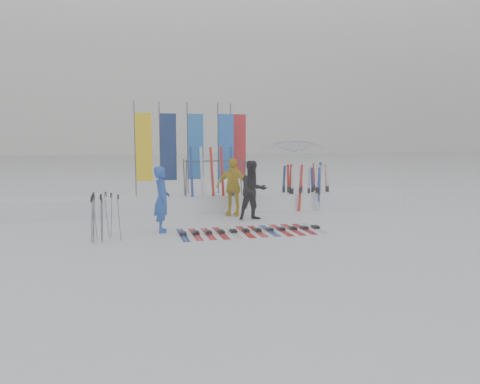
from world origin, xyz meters
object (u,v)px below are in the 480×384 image
object	(u,v)px
person_blue	(162,199)
ski_rack	(214,173)
person_yellow	(233,187)
tent_canopy	(295,170)
ski_row	(251,231)
person_black	(253,190)

from	to	relation	value
person_blue	ski_rack	world-z (taller)	ski_rack
person_yellow	tent_canopy	xyz separation A→B (m)	(3.17, 2.65, 0.34)
person_blue	person_yellow	bearing A→B (deg)	-46.37
ski_row	ski_rack	world-z (taller)	ski_rack
person_black	tent_canopy	distance (m)	4.54
person_blue	person_black	world-z (taller)	person_black
person_blue	person_yellow	distance (m)	3.32
person_yellow	ski_row	world-z (taller)	person_yellow
person_blue	ski_rack	distance (m)	3.61
person_blue	person_yellow	xyz separation A→B (m)	(2.49, 2.19, 0.05)
person_blue	ski_row	bearing A→B (deg)	-101.71
tent_canopy	ski_row	bearing A→B (deg)	-121.21
ski_row	person_black	bearing A→B (deg)	73.08
person_yellow	person_black	bearing A→B (deg)	-33.92
person_blue	ski_row	distance (m)	2.59
person_yellow	tent_canopy	distance (m)	4.15
person_blue	person_black	xyz separation A→B (m)	(2.93, 1.24, 0.03)
person_blue	tent_canopy	size ratio (longest dim) A/B	0.63
person_blue	ski_row	xyz separation A→B (m)	(2.37, -0.59, -0.87)
person_black	tent_canopy	xyz separation A→B (m)	(2.74, 3.60, 0.36)
ski_row	ski_rack	bearing A→B (deg)	95.62
person_blue	ski_row	world-z (taller)	person_blue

